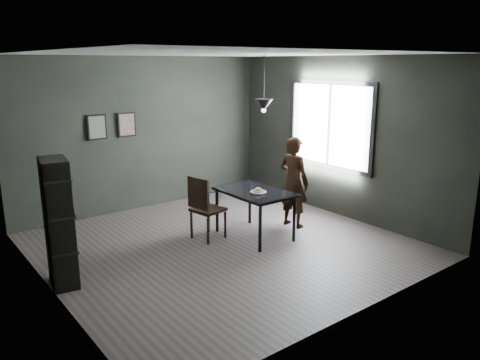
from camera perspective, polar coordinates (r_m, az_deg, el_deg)
ground at (r=7.15m, az=-1.99°, el=-7.90°), size 5.00×5.00×0.00m
back_wall at (r=8.88m, az=-11.60°, el=5.55°), size 5.00×0.10×2.80m
ceiling at (r=6.63m, az=-2.20°, el=15.14°), size 5.00×5.00×0.02m
window_assembly at (r=8.52m, az=10.81°, el=6.59°), size 0.04×1.96×1.56m
cafe_table at (r=7.28m, az=1.80°, el=-1.91°), size 0.80×1.20×0.75m
white_plate at (r=7.14m, az=2.23°, el=-1.52°), size 0.23×0.23×0.01m
donut_pile at (r=7.14m, az=2.24°, el=-1.28°), size 0.16×0.16×0.07m
woman at (r=7.79m, az=6.57°, el=-0.24°), size 0.45×0.61×1.52m
wood_chair at (r=7.19m, az=-4.44°, el=-2.98°), size 0.50×0.50×1.01m
shelf_unit at (r=6.09m, az=-21.22°, el=-4.93°), size 0.38×0.57×1.59m
pendant_lamp at (r=7.26m, az=2.92°, el=9.13°), size 0.28×0.28×0.86m
framed_print_left at (r=8.47m, az=-17.05°, el=6.18°), size 0.34×0.04×0.44m
framed_print_right at (r=8.67m, az=-13.65°, el=6.58°), size 0.34×0.04×0.44m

